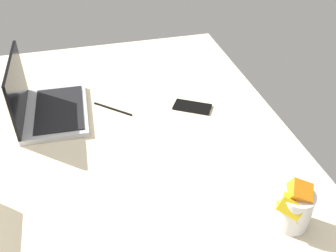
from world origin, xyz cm
name	(u,v)px	position (x,y,z in cm)	size (l,w,h in cm)	color
bed_mattress	(93,194)	(0.00, 0.00, 9.00)	(180.00, 140.00, 18.00)	beige
laptop	(45,105)	(34.89, 12.07, 22.41)	(33.80, 24.17, 23.00)	#B7BABC
snack_cup	(294,208)	(-32.10, -49.66, 24.22)	(9.24, 10.87, 14.84)	silver
cell_phone	(192,107)	(26.12, -41.08, 18.40)	(6.80, 14.00, 0.80)	black
charger_cable	(113,109)	(32.40, -11.71, 18.30)	(17.00, 0.60, 0.60)	black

